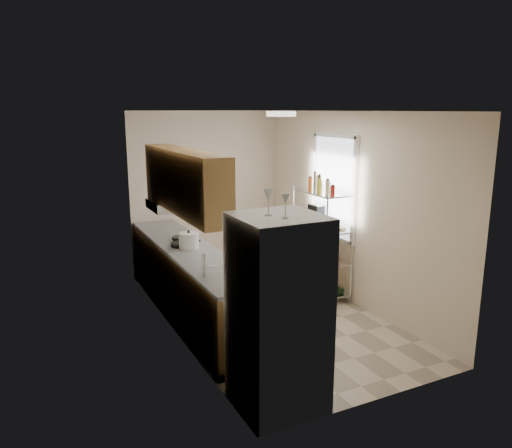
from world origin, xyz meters
The scene contains 16 objects.
room centered at (0.00, 0.00, 1.30)m, with size 2.52×4.42×2.62m.
counter_run centered at (-0.92, 0.44, 0.45)m, with size 0.63×3.51×0.90m.
upper_cabinets centered at (-1.05, 0.10, 1.81)m, with size 0.33×2.20×0.72m, color #A67A46.
range_hood centered at (-1.00, 0.90, 1.39)m, with size 0.50×0.60×0.12m, color #B7BABC.
window centered at (1.23, 0.35, 1.55)m, with size 0.06×1.00×1.46m, color white.
bakers_rack centered at (1.00, 0.30, 1.11)m, with size 0.45×0.90×1.73m.
ceiling_dome centered at (0.00, -0.30, 2.57)m, with size 0.34×0.34×0.06m, color white.
refrigerator centered at (-0.87, -1.84, 0.88)m, with size 0.72×0.72×1.76m, color silver.
wine_glass_a centered at (-0.95, -1.81, 1.87)m, with size 0.08×0.08×0.22m, color silver, non-canonical shape.
wine_glass_b centered at (-0.88, -1.96, 1.86)m, with size 0.07×0.07×0.21m, color silver, non-canonical shape.
rice_cooker centered at (-0.91, 0.43, 1.00)m, with size 0.25×0.25×0.20m, color white.
frying_pan_large centered at (-0.97, 0.58, 0.92)m, with size 0.26×0.26×0.05m, color black.
frying_pan_small centered at (-0.88, 0.89, 0.92)m, with size 0.20×0.20×0.04m, color black.
cutting_board centered at (0.98, 0.17, 1.03)m, with size 0.35×0.46×0.03m, color tan.
espresso_machine centered at (1.12, 0.63, 1.14)m, with size 0.15×0.22×0.26m, color black.
storage_bag centered at (0.89, 0.58, 0.64)m, with size 0.10×0.14×0.16m, color maroon.
Camera 1 is at (-2.84, -5.41, 2.62)m, focal length 35.00 mm.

